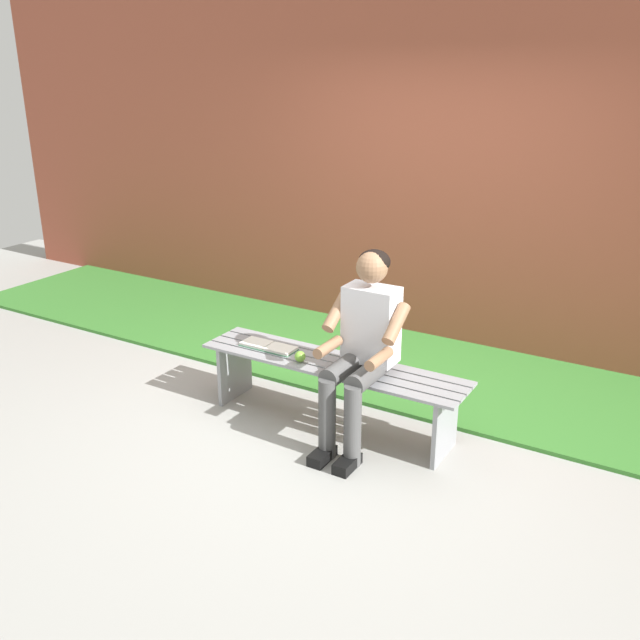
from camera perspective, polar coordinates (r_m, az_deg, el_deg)
name	(u,v)px	position (r m, az deg, el deg)	size (l,w,h in m)	color
ground_plane	(99,444)	(4.92, -17.54, -9.66)	(10.00, 7.00, 0.04)	#9E9E99
grass_strip	(415,352)	(6.06, 7.74, -2.61)	(9.00, 2.16, 0.03)	#387A2D
brick_wall	(395,157)	(6.33, 6.16, 13.09)	(9.50, 0.24, 3.14)	#9E4C38
bench_near	(331,377)	(4.74, 0.93, -4.65)	(1.89, 0.42, 0.47)	gray
person_seated	(362,343)	(4.40, 3.45, -1.86)	(0.50, 0.69, 1.27)	silver
apple	(300,357)	(4.69, -1.64, -3.00)	(0.07, 0.07, 0.07)	#72B738
book_open	(269,346)	(4.93, -4.21, -2.16)	(0.41, 0.16, 0.02)	white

